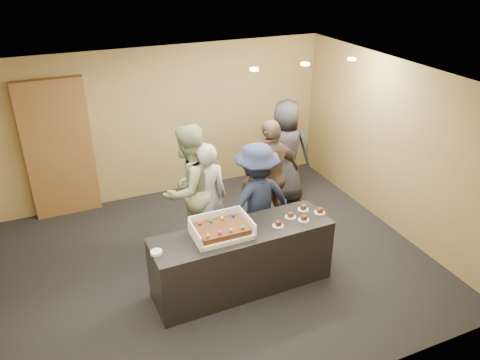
# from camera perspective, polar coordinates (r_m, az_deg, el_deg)

# --- Properties ---
(room) EXTENTS (6.04, 6.00, 2.70)m
(room) POSITION_cam_1_polar(r_m,az_deg,el_deg) (6.29, -3.10, -0.14)
(room) COLOR black
(room) RESTS_ON ground
(serving_counter) EXTENTS (2.41, 0.75, 0.90)m
(serving_counter) POSITION_cam_1_polar(r_m,az_deg,el_deg) (6.31, 0.29, -9.59)
(serving_counter) COLOR black
(serving_counter) RESTS_ON floor
(storage_cabinet) EXTENTS (1.07, 0.15, 2.35)m
(storage_cabinet) POSITION_cam_1_polar(r_m,az_deg,el_deg) (8.25, -21.19, 3.46)
(storage_cabinet) COLOR brown
(storage_cabinet) RESTS_ON floor
(cake_box) EXTENTS (0.74, 0.51, 0.22)m
(cake_box) POSITION_cam_1_polar(r_m,az_deg,el_deg) (5.96, -2.31, -6.23)
(cake_box) COLOR white
(cake_box) RESTS_ON serving_counter
(sheet_cake) EXTENTS (0.63, 0.43, 0.12)m
(sheet_cake) POSITION_cam_1_polar(r_m,az_deg,el_deg) (5.91, -2.22, -5.96)
(sheet_cake) COLOR #3E230E
(sheet_cake) RESTS_ON cake_box
(plate_stack) EXTENTS (0.14, 0.14, 0.04)m
(plate_stack) POSITION_cam_1_polar(r_m,az_deg,el_deg) (5.72, -10.16, -8.67)
(plate_stack) COLOR white
(plate_stack) RESTS_ON serving_counter
(slice_a) EXTENTS (0.15, 0.15, 0.07)m
(slice_a) POSITION_cam_1_polar(r_m,az_deg,el_deg) (6.16, 4.68, -5.41)
(slice_a) COLOR white
(slice_a) RESTS_ON serving_counter
(slice_b) EXTENTS (0.15, 0.15, 0.07)m
(slice_b) POSITION_cam_1_polar(r_m,az_deg,el_deg) (6.36, 6.18, -4.33)
(slice_b) COLOR white
(slice_b) RESTS_ON serving_counter
(slice_c) EXTENTS (0.15, 0.15, 0.07)m
(slice_c) POSITION_cam_1_polar(r_m,az_deg,el_deg) (6.32, 7.78, -4.68)
(slice_c) COLOR white
(slice_c) RESTS_ON serving_counter
(slice_d) EXTENTS (0.15, 0.15, 0.07)m
(slice_d) POSITION_cam_1_polar(r_m,az_deg,el_deg) (6.55, 7.72, -3.42)
(slice_d) COLOR white
(slice_d) RESTS_ON serving_counter
(slice_e) EXTENTS (0.15, 0.15, 0.07)m
(slice_e) POSITION_cam_1_polar(r_m,az_deg,el_deg) (6.51, 9.71, -3.77)
(slice_e) COLOR white
(slice_e) RESTS_ON serving_counter
(person_server_grey) EXTENTS (0.69, 0.50, 1.73)m
(person_server_grey) POSITION_cam_1_polar(r_m,az_deg,el_deg) (6.89, -4.15, -2.17)
(person_server_grey) COLOR #939397
(person_server_grey) RESTS_ON floor
(person_sage_man) EXTENTS (1.20, 1.13, 1.97)m
(person_sage_man) POSITION_cam_1_polar(r_m,az_deg,el_deg) (6.91, -6.23, -1.07)
(person_sage_man) COLOR gray
(person_sage_man) RESTS_ON floor
(person_navy_man) EXTENTS (1.20, 0.77, 1.76)m
(person_navy_man) POSITION_cam_1_polar(r_m,az_deg,el_deg) (6.77, 2.02, -2.53)
(person_navy_man) COLOR #1B223D
(person_navy_man) RESTS_ON floor
(person_brown_extra) EXTENTS (1.17, 0.69, 1.87)m
(person_brown_extra) POSITION_cam_1_polar(r_m,az_deg,el_deg) (7.35, 3.81, 0.42)
(person_brown_extra) COLOR brown
(person_brown_extra) RESTS_ON floor
(person_dark_suit) EXTENTS (1.08, 0.98, 1.86)m
(person_dark_suit) POSITION_cam_1_polar(r_m,az_deg,el_deg) (8.29, 5.54, 3.47)
(person_dark_suit) COLOR #232327
(person_dark_suit) RESTS_ON floor
(ceiling_spotlights) EXTENTS (1.72, 0.12, 0.03)m
(ceiling_spotlights) POSITION_cam_1_polar(r_m,az_deg,el_deg) (6.93, 7.93, 13.83)
(ceiling_spotlights) COLOR #FFEAC6
(ceiling_spotlights) RESTS_ON ceiling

